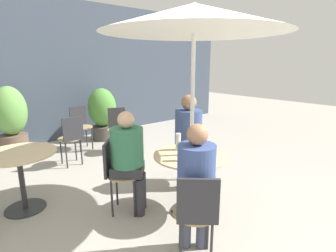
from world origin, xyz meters
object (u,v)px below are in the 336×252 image
bistro_chair_6 (117,125)px  beer_glass_1 (198,142)px  beer_glass_0 (209,151)px  potted_plant_0 (11,120)px  seated_person_1 (129,154)px  bistro_chair_1 (117,169)px  bistro_chair_0 (188,147)px  bistro_chair_4 (80,123)px  potted_plant_1 (102,112)px  umbrella (194,19)px  beer_glass_3 (181,153)px  cafe_table_near (191,168)px  seated_person_2 (196,180)px  beer_glass_2 (178,142)px  bistro_chair_3 (72,136)px  seated_person_0 (188,134)px  cafe_table_far (20,166)px  bistro_chair_2 (197,211)px

bistro_chair_6 → beer_glass_1: size_ratio=5.05×
beer_glass_0 → potted_plant_0: (-1.22, 3.64, -0.10)m
seated_person_1 → potted_plant_0: 3.04m
bistro_chair_1 → seated_person_1: 0.23m
bistro_chair_0 → potted_plant_0: (-1.72, 2.81, 0.17)m
bistro_chair_1 → bistro_chair_4: same height
seated_person_1 → bistro_chair_0: bearing=-39.7°
potted_plant_1 → umbrella: (-0.59, -3.39, 1.49)m
beer_glass_0 → potted_plant_1: size_ratio=0.14×
beer_glass_1 → umbrella: umbrella is taller
bistro_chair_4 → beer_glass_0: (0.10, -3.27, 0.26)m
beer_glass_3 → cafe_table_near: bearing=17.1°
seated_person_2 → beer_glass_2: seated_person_2 is taller
bistro_chair_1 → seated_person_2: size_ratio=0.70×
beer_glass_3 → beer_glass_1: bearing=20.5°
bistro_chair_3 → potted_plant_1: (1.11, 1.13, 0.09)m
bistro_chair_6 → beer_glass_3: (-0.64, -2.50, 0.27)m
cafe_table_near → seated_person_0: bearing=48.5°
umbrella → bistro_chair_3: bearing=102.9°
cafe_table_far → beer_glass_3: size_ratio=4.72×
bistro_chair_6 → potted_plant_1: size_ratio=0.74×
potted_plant_1 → beer_glass_3: bearing=-103.0°
cafe_table_far → potted_plant_1: bearing=45.7°
cafe_table_near → cafe_table_far: bearing=138.4°
bistro_chair_1 → bistro_chair_2: (0.07, -1.18, 0.00)m
seated_person_1 → beer_glass_0: size_ratio=7.35×
beer_glass_0 → potted_plant_0: bearing=108.6°
bistro_chair_0 → beer_glass_2: beer_glass_2 is taller
umbrella → beer_glass_3: bearing=-162.9°
seated_person_2 → seated_person_1: bearing=-45.1°
bistro_chair_2 → cafe_table_near: bearing=-90.0°
bistro_chair_3 → umbrella: size_ratio=0.38×
beer_glass_1 → potted_plant_1: size_ratio=0.15×
bistro_chair_0 → beer_glass_3: (-0.76, -0.69, 0.27)m
cafe_table_near → seated_person_2: bearing=-131.5°
cafe_table_far → beer_glass_1: (1.65, -1.21, 0.25)m
bistro_chair_0 → bistro_chair_3: same height
bistro_chair_2 → bistro_chair_4: bearing=-56.4°
bistro_chair_4 → potted_plant_0: size_ratio=0.66×
cafe_table_near → potted_plant_1: bearing=80.1°
beer_glass_1 → cafe_table_far: bearing=143.9°
cafe_table_near → bistro_chair_3: size_ratio=0.99×
bistro_chair_1 → beer_glass_2: bearing=-76.7°
beer_glass_1 → potted_plant_0: potted_plant_0 is taller
beer_glass_1 → potted_plant_1: (0.39, 3.30, -0.17)m
beer_glass_2 → beer_glass_3: bearing=-126.6°
bistro_chair_1 → seated_person_0: 1.11m
seated_person_2 → potted_plant_1: seated_person_2 is taller
bistro_chair_0 → potted_plant_0: bearing=162.9°
beer_glass_2 → beer_glass_3: size_ratio=1.14×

